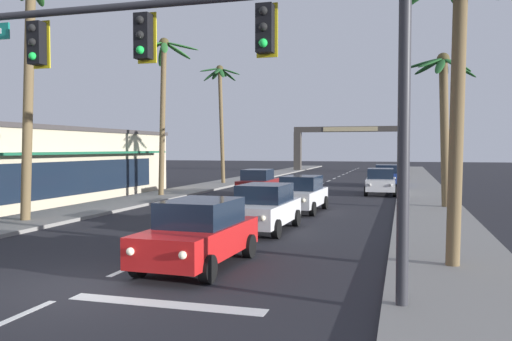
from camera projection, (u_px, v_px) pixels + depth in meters
ground_plane at (84, 288)px, 11.14m from camera, size 220.00×220.00×0.00m
sidewalk_right at (427, 202)px, 28.24m from camera, size 3.20×110.00×0.14m
sidewalk_left at (164, 195)px, 32.49m from camera, size 3.20×110.00×0.14m
lane_markings at (296, 198)px, 31.04m from camera, size 4.28×89.89×0.01m
traffic_signal_mast at (218, 56)px, 10.22m from camera, size 10.41×0.41×6.66m
sedan_lead_at_stop_bar at (199, 233)px, 13.12m from camera, size 2.08×4.50×1.68m
sedan_third_in_queue at (264, 207)px, 18.82m from camera, size 2.06×4.49×1.68m
sedan_fifth_in_queue at (301, 194)px, 24.49m from camera, size 2.10×4.51×1.68m
sedan_oncoming_far at (258, 183)px, 32.29m from camera, size 2.03×4.48×1.68m
sedan_parked_nearest_kerb at (380, 181)px, 33.59m from camera, size 2.08×4.50×1.68m
sedan_parked_mid_kerb at (386, 175)px, 41.07m from camera, size 2.03×4.48×1.68m
palm_left_second at (29, 56)px, 20.32m from camera, size 2.84×2.93×9.96m
palm_left_third at (163, 85)px, 31.47m from camera, size 4.32×3.94×9.62m
palm_left_farthest at (221, 99)px, 42.76m from camera, size 3.19×3.36×9.78m
palm_right_nearest at (458, 37)px, 12.42m from camera, size 3.50×3.71×7.68m
palm_right_second at (444, 102)px, 25.25m from camera, size 3.39×3.25×7.60m
town_gateway_arch at (350, 142)px, 66.47m from camera, size 14.55×0.90×5.77m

